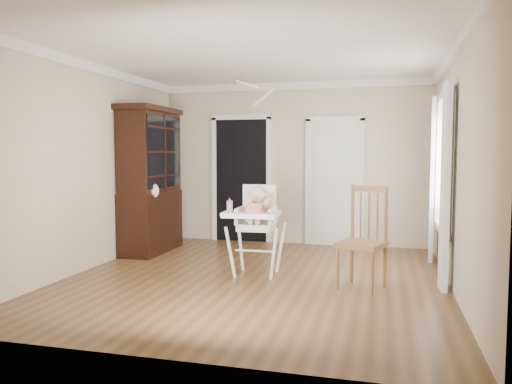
% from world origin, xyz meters
% --- Properties ---
extents(floor, '(5.00, 5.00, 0.00)m').
position_xyz_m(floor, '(0.00, 0.00, 0.00)').
color(floor, '#54371C').
rests_on(floor, ground).
extents(ceiling, '(5.00, 5.00, 0.00)m').
position_xyz_m(ceiling, '(0.00, 0.00, 2.70)').
color(ceiling, white).
rests_on(ceiling, wall_back).
extents(wall_back, '(4.50, 0.00, 4.50)m').
position_xyz_m(wall_back, '(0.00, 2.50, 1.35)').
color(wall_back, '#C3B598').
rests_on(wall_back, floor).
extents(wall_left, '(0.00, 5.00, 5.00)m').
position_xyz_m(wall_left, '(-2.25, 0.00, 1.35)').
color(wall_left, '#C3B598').
rests_on(wall_left, floor).
extents(wall_right, '(0.00, 5.00, 5.00)m').
position_xyz_m(wall_right, '(2.25, 0.00, 1.35)').
color(wall_right, '#C3B598').
rests_on(wall_right, floor).
extents(crown_molding, '(4.50, 5.00, 0.12)m').
position_xyz_m(crown_molding, '(0.00, 0.00, 2.64)').
color(crown_molding, white).
rests_on(crown_molding, ceiling).
extents(doorway, '(1.06, 0.05, 2.22)m').
position_xyz_m(doorway, '(-0.90, 2.48, 1.11)').
color(doorway, black).
rests_on(doorway, wall_back).
extents(closet_door, '(0.96, 0.09, 2.13)m').
position_xyz_m(closet_door, '(0.70, 2.48, 1.02)').
color(closet_door, white).
rests_on(closet_door, wall_back).
extents(window_right, '(0.13, 1.84, 2.30)m').
position_xyz_m(window_right, '(2.18, 0.80, 1.29)').
color(window_right, white).
rests_on(window_right, wall_right).
extents(high_chair, '(0.68, 0.83, 1.15)m').
position_xyz_m(high_chair, '(-0.04, 0.17, 0.71)').
color(high_chair, white).
rests_on(high_chair, floor).
extents(baby, '(0.33, 0.24, 0.48)m').
position_xyz_m(baby, '(-0.04, 0.20, 0.86)').
color(baby, beige).
rests_on(baby, high_chair).
extents(cake, '(0.26, 0.26, 0.12)m').
position_xyz_m(cake, '(0.01, -0.10, 0.86)').
color(cake, silver).
rests_on(cake, high_chair).
extents(sippy_cup, '(0.08, 0.08, 0.18)m').
position_xyz_m(sippy_cup, '(-0.33, 0.00, 0.88)').
color(sippy_cup, '#CA7BAA').
rests_on(sippy_cup, high_chair).
extents(china_cabinet, '(0.59, 1.32, 2.22)m').
position_xyz_m(china_cabinet, '(-1.99, 1.21, 1.11)').
color(china_cabinet, black).
rests_on(china_cabinet, floor).
extents(dining_chair, '(0.60, 0.60, 1.15)m').
position_xyz_m(dining_chair, '(1.28, -0.12, 0.54)').
color(dining_chair, brown).
rests_on(dining_chair, floor).
extents(streamer, '(0.37, 0.36, 0.15)m').
position_xyz_m(streamer, '(-0.14, 0.11, 2.36)').
color(streamer, pink).
rests_on(streamer, ceiling).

